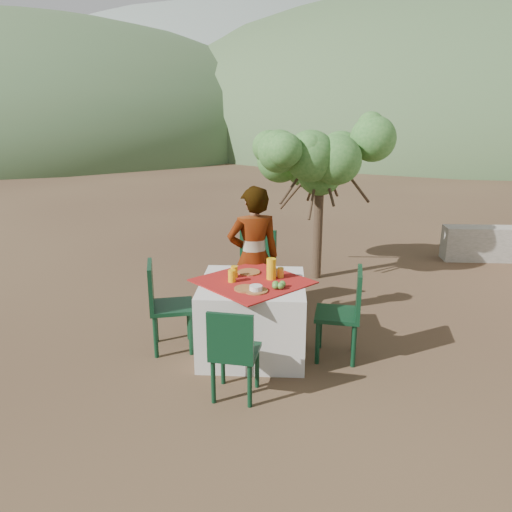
{
  "coord_description": "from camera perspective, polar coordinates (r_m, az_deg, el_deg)",
  "views": [
    {
      "loc": [
        -0.3,
        -4.56,
        2.4
      ],
      "look_at": [
        -0.58,
        0.44,
        0.89
      ],
      "focal_mm": 35.0,
      "sensor_mm": 36.0,
      "label": 1
    }
  ],
  "objects": [
    {
      "name": "person",
      "position": [
        5.49,
        -0.28,
        -0.22
      ],
      "size": [
        0.67,
        0.53,
        1.6
      ],
      "primitive_type": "imported",
      "rotation": [
        0.0,
        0.0,
        3.42
      ],
      "color": "#8C6651",
      "rests_on": "ground"
    },
    {
      "name": "bowl_plate",
      "position": [
        4.62,
        -0.01,
        -3.98
      ],
      "size": [
        0.22,
        0.22,
        0.01
      ],
      "primitive_type": "cylinder",
      "color": "brown",
      "rests_on": "table"
    },
    {
      "name": "jar_right",
      "position": [
        5.02,
        2.81,
        -1.8
      ],
      "size": [
        0.06,
        0.06,
        0.09
      ],
      "primitive_type": "cylinder",
      "color": "orange",
      "rests_on": "table"
    },
    {
      "name": "juice_pitcher",
      "position": [
        4.91,
        1.76,
        -1.48
      ],
      "size": [
        0.1,
        0.1,
        0.21
      ],
      "primitive_type": "cylinder",
      "color": "#F1AD0F",
      "rests_on": "table"
    },
    {
      "name": "hill_near_right",
      "position": [
        42.45,
        20.56,
        12.48
      ],
      "size": [
        48.0,
        48.0,
        20.0
      ],
      "primitive_type": "ellipsoid",
      "color": "#384C2A",
      "rests_on": "ground"
    },
    {
      "name": "chair_far",
      "position": [
        5.98,
        -0.19,
        -1.27
      ],
      "size": [
        0.58,
        0.58,
        0.99
      ],
      "rotation": [
        0.0,
        0.0,
        -0.31
      ],
      "color": "black",
      "rests_on": "ground"
    },
    {
      "name": "plate_far",
      "position": [
        5.12,
        -0.81,
        -1.86
      ],
      "size": [
        0.23,
        0.23,
        0.01
      ],
      "primitive_type": "cylinder",
      "color": "brown",
      "rests_on": "table"
    },
    {
      "name": "glass_far",
      "position": [
        4.98,
        -2.51,
        -1.81
      ],
      "size": [
        0.07,
        0.07,
        0.11
      ],
      "primitive_type": "cylinder",
      "color": "#F1AD0F",
      "rests_on": "table"
    },
    {
      "name": "table",
      "position": [
        5.04,
        -0.39,
        -6.94
      ],
      "size": [
        1.3,
        1.3,
        0.76
      ],
      "color": "silver",
      "rests_on": "ground"
    },
    {
      "name": "hill_near_left",
      "position": [
        38.9,
        -24.4,
        11.77
      ],
      "size": [
        40.0,
        40.0,
        16.0
      ],
      "primitive_type": "ellipsoid",
      "color": "#384C2A",
      "rests_on": "ground"
    },
    {
      "name": "chair_right",
      "position": [
        4.94,
        10.23,
        -6.07
      ],
      "size": [
        0.48,
        0.48,
        0.92
      ],
      "rotation": [
        0.0,
        0.0,
        4.58
      ],
      "color": "black",
      "rests_on": "ground"
    },
    {
      "name": "hill_far_center",
      "position": [
        56.73,
        -0.55,
        14.33
      ],
      "size": [
        60.0,
        60.0,
        24.0
      ],
      "primitive_type": "ellipsoid",
      "color": "slate",
      "rests_on": "ground"
    },
    {
      "name": "plate_near",
      "position": [
        4.67,
        -1.2,
        -3.75
      ],
      "size": [
        0.22,
        0.22,
        0.01
      ],
      "primitive_type": "cylinder",
      "color": "brown",
      "rests_on": "table"
    },
    {
      "name": "napkin_holder",
      "position": [
        5.01,
        2.61,
        -1.87
      ],
      "size": [
        0.08,
        0.06,
        0.09
      ],
      "primitive_type": "cube",
      "rotation": [
        0.0,
        0.0,
        -0.37
      ],
      "color": "silver",
      "rests_on": "table"
    },
    {
      "name": "glass_near",
      "position": [
        4.85,
        -2.78,
        -2.29
      ],
      "size": [
        0.07,
        0.07,
        0.12
      ],
      "primitive_type": "cylinder",
      "color": "#F1AD0F",
      "rests_on": "table"
    },
    {
      "name": "chair_near",
      "position": [
        4.21,
        -2.6,
        -10.71
      ],
      "size": [
        0.43,
        0.43,
        0.83
      ],
      "rotation": [
        0.0,
        0.0,
        3.0
      ],
      "color": "black",
      "rests_on": "ground"
    },
    {
      "name": "fruit_cluster",
      "position": [
        4.69,
        2.59,
        -3.33
      ],
      "size": [
        0.13,
        0.12,
        0.06
      ],
      "color": "#498430",
      "rests_on": "table"
    },
    {
      "name": "shrub_tree",
      "position": [
        7.07,
        7.83,
        10.08
      ],
      "size": [
        1.72,
        1.69,
        2.03
      ],
      "color": "#403320",
      "rests_on": "ground"
    },
    {
      "name": "white_bowl",
      "position": [
        4.61,
        -0.01,
        -3.66
      ],
      "size": [
        0.12,
        0.12,
        0.04
      ],
      "primitive_type": "cylinder",
      "color": "silver",
      "rests_on": "bowl_plate"
    },
    {
      "name": "ground",
      "position": [
        5.16,
        6.33,
        -11.1
      ],
      "size": [
        160.0,
        160.0,
        0.0
      ],
      "primitive_type": "plane",
      "color": "#382319",
      "rests_on": "ground"
    },
    {
      "name": "jar_left",
      "position": [
        4.98,
        2.83,
        -1.91
      ],
      "size": [
        0.06,
        0.06,
        0.1
      ],
      "primitive_type": "cylinder",
      "color": "orange",
      "rests_on": "table"
    },
    {
      "name": "chair_left",
      "position": [
        5.12,
        -10.54,
        -5.21
      ],
      "size": [
        0.52,
        0.52,
        0.93
      ],
      "rotation": [
        0.0,
        0.0,
        1.81
      ],
      "color": "black",
      "rests_on": "ground"
    }
  ]
}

